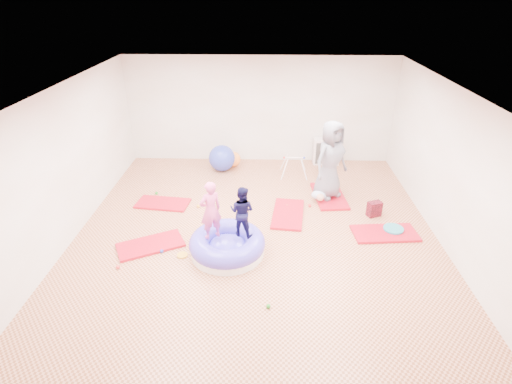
{
  "coord_description": "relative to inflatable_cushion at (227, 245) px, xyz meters",
  "views": [
    {
      "loc": [
        0.19,
        -6.31,
        4.35
      ],
      "look_at": [
        0.0,
        0.3,
        0.9
      ],
      "focal_mm": 28.0,
      "sensor_mm": 36.0,
      "label": 1
    }
  ],
  "objects": [
    {
      "name": "room",
      "position": [
        0.5,
        0.39,
        1.23
      ],
      "size": [
        7.01,
        8.01,
        2.81
      ],
      "color": "tan",
      "rests_on": "ground"
    },
    {
      "name": "gym_mat_front_left",
      "position": [
        -1.46,
        0.17,
        -0.14
      ],
      "size": [
        1.33,
        1.08,
        0.05
      ],
      "primitive_type": "cube",
      "rotation": [
        0.0,
        0.0,
        0.47
      ],
      "color": "red",
      "rests_on": "ground"
    },
    {
      "name": "gym_mat_mid_left",
      "position": [
        -1.61,
        1.76,
        -0.14
      ],
      "size": [
        1.21,
        0.71,
        0.05
      ],
      "primitive_type": "cube",
      "rotation": [
        0.0,
        0.0,
        -0.12
      ],
      "color": "red",
      "rests_on": "ground"
    },
    {
      "name": "gym_mat_center_back",
      "position": [
        1.16,
        1.38,
        -0.14
      ],
      "size": [
        0.77,
        1.31,
        0.05
      ],
      "primitive_type": "cube",
      "rotation": [
        0.0,
        0.0,
        1.45
      ],
      "color": "red",
      "rests_on": "ground"
    },
    {
      "name": "gym_mat_right",
      "position": [
        3.02,
        0.69,
        -0.14
      ],
      "size": [
        1.29,
        0.73,
        0.05
      ],
      "primitive_type": "cube",
      "rotation": [
        0.0,
        0.0,
        0.09
      ],
      "color": "red",
      "rests_on": "ground"
    },
    {
      "name": "gym_mat_rear_right",
      "position": [
        2.14,
        2.22,
        -0.14
      ],
      "size": [
        0.76,
        1.35,
        0.05
      ],
      "primitive_type": "cube",
      "rotation": [
        0.0,
        0.0,
        1.66
      ],
      "color": "red",
      "rests_on": "ground"
    },
    {
      "name": "inflatable_cushion",
      "position": [
        0.0,
        0.0,
        0.0
      ],
      "size": [
        1.38,
        1.38,
        0.43
      ],
      "rotation": [
        0.0,
        0.0,
        0.37
      ],
      "color": "white",
      "rests_on": "ground"
    },
    {
      "name": "child_pink",
      "position": [
        -0.26,
        -0.01,
        0.78
      ],
      "size": [
        0.48,
        0.44,
        1.09
      ],
      "primitive_type": "imported",
      "rotation": [
        0.0,
        0.0,
        3.71
      ],
      "color": "#E04D93",
      "rests_on": "inflatable_cushion"
    },
    {
      "name": "child_navy",
      "position": [
        0.27,
        0.1,
        0.7
      ],
      "size": [
        0.55,
        0.49,
        0.95
      ],
      "primitive_type": "imported",
      "rotation": [
        0.0,
        0.0,
        2.79
      ],
      "color": "black",
      "rests_on": "inflatable_cushion"
    },
    {
      "name": "adult_caregiver",
      "position": [
        2.09,
        2.19,
        0.77
      ],
      "size": [
        1.03,
        0.97,
        1.76
      ],
      "primitive_type": "imported",
      "rotation": [
        0.0,
        0.0,
        0.66
      ],
      "color": "slate",
      "rests_on": "gym_mat_rear_right"
    },
    {
      "name": "infant",
      "position": [
        1.88,
        1.98,
        -0.01
      ],
      "size": [
        0.36,
        0.37,
        0.21
      ],
      "color": "silver",
      "rests_on": "gym_mat_rear_right"
    },
    {
      "name": "ball_pit_balls",
      "position": [
        -0.35,
        0.83,
        -0.13
      ],
      "size": [
        3.59,
        3.67,
        0.07
      ],
      "color": "red",
      "rests_on": "ground"
    },
    {
      "name": "exercise_ball_blue",
      "position": [
        -0.48,
        3.64,
        0.17
      ],
      "size": [
        0.68,
        0.68,
        0.68
      ],
      "primitive_type": "sphere",
      "color": "#2C39AD",
      "rests_on": "ground"
    },
    {
      "name": "exercise_ball_orange",
      "position": [
        -0.21,
        3.89,
        0.04
      ],
      "size": [
        0.42,
        0.42,
        0.42
      ],
      "primitive_type": "sphere",
      "color": "orange",
      "rests_on": "ground"
    },
    {
      "name": "infant_play_gym",
      "position": [
        1.38,
        3.34,
        0.18
      ],
      "size": [
        0.67,
        0.64,
        0.52
      ],
      "rotation": [
        0.0,
        0.0,
        0.2
      ],
      "color": "white",
      "rests_on": "ground"
    },
    {
      "name": "cube_shelf",
      "position": [
        2.29,
        4.18,
        0.17
      ],
      "size": [
        0.69,
        0.34,
        0.69
      ],
      "color": "white",
      "rests_on": "ground"
    },
    {
      "name": "balance_disc",
      "position": [
        3.21,
        0.79,
        -0.13
      ],
      "size": [
        0.39,
        0.39,
        0.09
      ],
      "primitive_type": "cylinder",
      "color": "teal",
      "rests_on": "ground"
    },
    {
      "name": "backpack",
      "position": [
        2.97,
        1.41,
        -0.01
      ],
      "size": [
        0.33,
        0.26,
        0.32
      ],
      "primitive_type": "cube",
      "rotation": [
        0.0,
        0.0,
        0.38
      ],
      "color": "maroon",
      "rests_on": "ground"
    },
    {
      "name": "yellow_toy",
      "position": [
        -0.81,
        -0.12,
        -0.15
      ],
      "size": [
        0.19,
        0.19,
        0.03
      ],
      "primitive_type": "cylinder",
      "color": "gold",
      "rests_on": "ground"
    }
  ]
}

